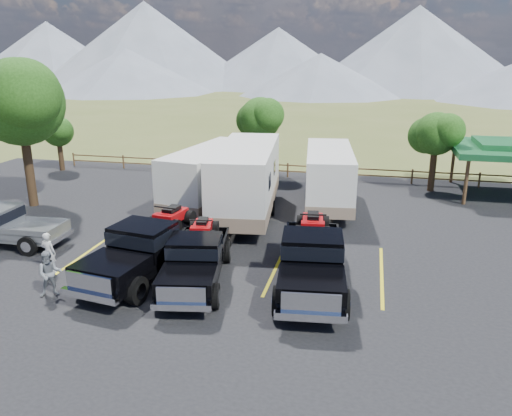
% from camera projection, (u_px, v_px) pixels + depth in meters
% --- Properties ---
extents(ground, '(320.00, 320.00, 0.00)m').
position_uv_depth(ground, '(195.00, 309.00, 16.30)').
color(ground, '#4E5A26').
rests_on(ground, ground).
extents(asphalt_lot, '(44.00, 34.00, 0.04)m').
position_uv_depth(asphalt_lot, '(221.00, 271.00, 19.09)').
color(asphalt_lot, black).
rests_on(asphalt_lot, ground).
extents(stall_lines, '(12.12, 5.50, 0.01)m').
position_uv_depth(stall_lines, '(228.00, 261.00, 20.01)').
color(stall_lines, gold).
rests_on(stall_lines, asphalt_lot).
extents(tree_big_nw, '(5.54, 5.18, 7.84)m').
position_uv_depth(tree_big_nw, '(19.00, 102.00, 25.72)').
color(tree_big_nw, '#302212').
rests_on(tree_big_nw, ground).
extents(tree_ne_a, '(3.11, 2.92, 4.76)m').
position_uv_depth(tree_ne_a, '(436.00, 134.00, 29.18)').
color(tree_ne_a, '#302212').
rests_on(tree_ne_a, ground).
extents(tree_north, '(3.46, 3.24, 5.25)m').
position_uv_depth(tree_north, '(260.00, 118.00, 33.29)').
color(tree_north, '#302212').
rests_on(tree_north, ground).
extents(tree_nw_small, '(2.59, 2.43, 3.85)m').
position_uv_depth(tree_nw_small, '(58.00, 132.00, 34.73)').
color(tree_nw_small, '#302212').
rests_on(tree_nw_small, ground).
extents(rail_fence, '(36.12, 0.12, 1.00)m').
position_uv_depth(rail_fence, '(318.00, 170.00, 32.91)').
color(rail_fence, brown).
rests_on(rail_fence, ground).
extents(pavilion, '(6.20, 6.20, 3.22)m').
position_uv_depth(pavilion, '(508.00, 149.00, 28.52)').
color(pavilion, brown).
rests_on(pavilion, ground).
extents(mountain_range, '(209.00, 71.00, 20.00)m').
position_uv_depth(mountain_range, '(318.00, 54.00, 114.21)').
color(mountain_range, slate).
rests_on(mountain_range, ground).
extents(rig_left, '(3.12, 6.92, 2.23)m').
position_uv_depth(rig_left, '(148.00, 246.00, 18.66)').
color(rig_left, black).
rests_on(rig_left, asphalt_lot).
extents(rig_center, '(2.89, 6.14, 1.97)m').
position_uv_depth(rig_center, '(196.00, 257.00, 17.99)').
color(rig_center, black).
rests_on(rig_center, asphalt_lot).
extents(rig_right, '(2.96, 6.95, 2.25)m').
position_uv_depth(rig_right, '(312.00, 257.00, 17.64)').
color(rig_right, black).
rests_on(rig_right, asphalt_lot).
extents(trailer_left, '(3.49, 9.32, 3.22)m').
position_uv_depth(trailer_left, '(211.00, 177.00, 26.43)').
color(trailer_left, white).
rests_on(trailer_left, asphalt_lot).
extents(trailer_center, '(3.66, 10.49, 3.63)m').
position_uv_depth(trailer_center, '(246.00, 181.00, 24.86)').
color(trailer_center, white).
rests_on(trailer_center, asphalt_lot).
extents(trailer_right, '(3.17, 9.11, 3.15)m').
position_uv_depth(trailer_right, '(329.00, 178.00, 26.46)').
color(trailer_right, white).
rests_on(trailer_right, asphalt_lot).
extents(pickup_silver, '(5.72, 2.13, 1.70)m').
position_uv_depth(pickup_silver, '(2.00, 225.00, 21.46)').
color(pickup_silver, gray).
rests_on(pickup_silver, asphalt_lot).
extents(person_a, '(0.62, 0.43, 1.61)m').
position_uv_depth(person_a, '(49.00, 253.00, 18.72)').
color(person_a, '#B8B8B8').
rests_on(person_a, asphalt_lot).
extents(person_b, '(1.00, 0.94, 1.63)m').
position_uv_depth(person_b, '(50.00, 274.00, 16.93)').
color(person_b, gray).
rests_on(person_b, asphalt_lot).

